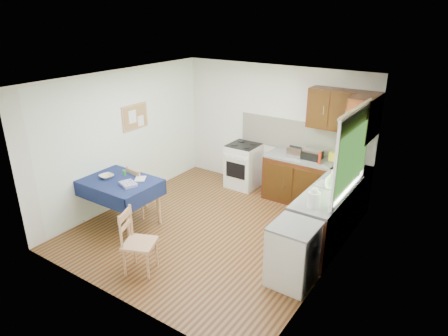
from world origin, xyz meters
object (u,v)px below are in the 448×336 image
Objects in this scene: sandwich_press at (313,154)px; dish_rack at (329,185)px; dining_table at (118,185)px; toaster at (295,152)px; kettle at (314,198)px; chair_far at (141,190)px; chair_near at (136,240)px.

sandwich_press reaches higher than dish_rack.
dish_rack is (3.09, 1.55, 0.21)m from dining_table.
toaster is at bearing 173.82° from sandwich_press.
kettle reaches higher than toaster.
kettle is at bearing -34.01° from toaster.
sandwich_press reaches higher than dining_table.
toaster is at bearing -127.24° from chair_far.
kettle is (3.15, 0.75, 0.32)m from dining_table.
dish_rack is (1.86, 2.35, 0.42)m from chair_near.
toaster is at bearing -37.51° from chair_near.
toaster reaches higher than chair_near.
sandwich_press is (1.17, 3.35, 0.49)m from chair_near.
toaster reaches higher than sandwich_press.
kettle is at bearing -89.09° from sandwich_press.
dining_table is 1.49m from chair_near.
chair_near is 3.16× the size of kettle.
kettle reaches higher than chair_near.
chair_far is 0.98× the size of chair_near.
sandwich_press is at bearing -41.98° from chair_near.
dish_rack is (3.00, 1.12, 0.43)m from chair_far.
dining_table is 3.61× the size of dish_rack.
dining_table is 3.51m from sandwich_press.
dining_table is at bearing -171.55° from dish_rack.
dining_table is at bearing 86.55° from chair_far.
chair_near is 3.03m from dish_rack.
dining_table is 4.52× the size of kettle.
chair_far is at bearing -177.80° from dish_rack.
chair_far is 2.86× the size of sandwich_press.
dish_rack reaches higher than chair_far.
dish_rack is at bearing -77.23° from sandwich_press.
chair_far is at bearing -174.07° from kettle.
dish_rack is at bearing -152.06° from chair_far.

